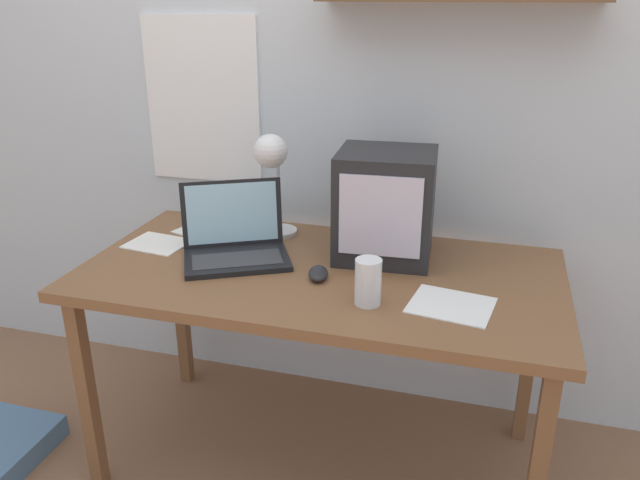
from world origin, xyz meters
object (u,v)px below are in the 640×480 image
at_px(computer_mouse, 318,273).
at_px(loose_paper_near_monitor, 451,305).
at_px(laptop, 235,239).
at_px(crt_monitor, 385,205).
at_px(open_notebook, 158,244).
at_px(juice_glass, 368,284).
at_px(corner_desk, 320,287).
at_px(desk_lamp, 272,164).
at_px(printed_handout, 213,230).

distance_m(computer_mouse, loose_paper_near_monitor, 0.42).
bearing_deg(laptop, crt_monitor, -10.90).
bearing_deg(open_notebook, juice_glass, -16.56).
bearing_deg(corner_desk, open_notebook, 175.41).
distance_m(crt_monitor, open_notebook, 0.81).
bearing_deg(loose_paper_near_monitor, computer_mouse, 169.62).
xyz_separation_m(corner_desk, laptop, (-0.30, 0.02, 0.13)).
xyz_separation_m(juice_glass, computer_mouse, (-0.18, 0.12, -0.04)).
xyz_separation_m(crt_monitor, laptop, (-0.47, -0.14, -0.12)).
distance_m(laptop, open_notebook, 0.31).
height_order(crt_monitor, loose_paper_near_monitor, crt_monitor).
height_order(desk_lamp, open_notebook, desk_lamp).
relative_size(laptop, computer_mouse, 3.58).
relative_size(crt_monitor, loose_paper_near_monitor, 1.41).
bearing_deg(printed_handout, juice_glass, -31.86).
distance_m(computer_mouse, open_notebook, 0.63).
relative_size(crt_monitor, open_notebook, 1.59).
distance_m(laptop, desk_lamp, 0.29).
bearing_deg(computer_mouse, corner_desk, 101.09).
xyz_separation_m(crt_monitor, printed_handout, (-0.65, 0.06, -0.18)).
xyz_separation_m(loose_paper_near_monitor, printed_handout, (-0.90, 0.37, 0.00)).
xyz_separation_m(crt_monitor, desk_lamp, (-0.40, 0.04, 0.10)).
bearing_deg(crt_monitor, desk_lamp, 170.30).
bearing_deg(corner_desk, desk_lamp, 137.76).
relative_size(crt_monitor, printed_handout, 1.24).
bearing_deg(crt_monitor, corner_desk, -139.99).
relative_size(loose_paper_near_monitor, open_notebook, 1.13).
height_order(juice_glass, loose_paper_near_monitor, juice_glass).
bearing_deg(corner_desk, laptop, 175.43).
relative_size(desk_lamp, loose_paper_near_monitor, 1.51).
distance_m(crt_monitor, printed_handout, 0.68).
xyz_separation_m(corner_desk, open_notebook, (-0.61, 0.05, 0.07)).
height_order(laptop, computer_mouse, laptop).
height_order(loose_paper_near_monitor, printed_handout, same).
relative_size(desk_lamp, juice_glass, 2.83).
relative_size(laptop, desk_lamp, 1.09).
xyz_separation_m(juice_glass, printed_handout, (-0.67, 0.42, -0.06)).
height_order(crt_monitor, desk_lamp, desk_lamp).
distance_m(corner_desk, crt_monitor, 0.34).
bearing_deg(printed_handout, open_notebook, -126.30).
height_order(open_notebook, printed_handout, same).
xyz_separation_m(corner_desk, crt_monitor, (0.17, 0.17, 0.24)).
bearing_deg(computer_mouse, desk_lamp, 131.52).
distance_m(corner_desk, desk_lamp, 0.46).
bearing_deg(computer_mouse, printed_handout, 149.13).
bearing_deg(printed_handout, crt_monitor, -5.31).
xyz_separation_m(crt_monitor, computer_mouse, (-0.16, -0.23, -0.16)).
relative_size(juice_glass, computer_mouse, 1.16).
height_order(corner_desk, open_notebook, open_notebook).
distance_m(corner_desk, loose_paper_near_monitor, 0.45).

